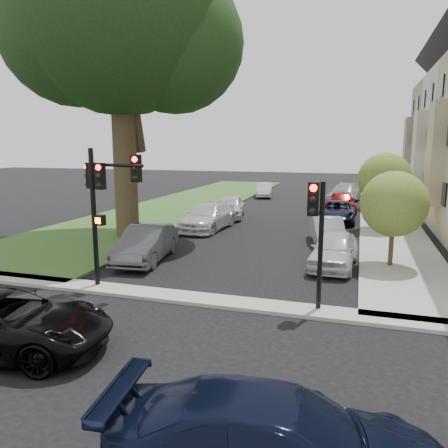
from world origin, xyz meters
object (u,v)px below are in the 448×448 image
(car_parked_1, at_px, (327,231))
(car_parked_9, at_px, (264,190))
(car_parked_2, at_px, (337,212))
(car_parked_7, at_px, (230,206))
(car_parked_6, at_px, (208,217))
(car_parked_4, at_px, (344,193))
(car_parked_3, at_px, (342,201))
(small_tree_a, at_px, (394,204))
(car_parked_0, at_px, (334,250))
(car_parked_5, at_px, (146,243))
(small_tree_c, at_px, (378,176))
(small_tree_b, at_px, (385,179))
(traffic_signal_main, at_px, (103,193))
(traffic_signal_secondary, at_px, (317,222))
(eucalyptus, at_px, (118,7))
(car_cross_far, at_px, (279,446))
(car_cross_near, at_px, (0,323))

(car_parked_1, distance_m, car_parked_9, 20.54)
(car_parked_2, bearing_deg, car_parked_7, -178.70)
(car_parked_6, xyz_separation_m, car_parked_9, (-0.33, 17.11, -0.08))
(car_parked_4, xyz_separation_m, car_parked_6, (-7.23, -15.30, -0.03))
(car_parked_7, bearing_deg, car_parked_2, -8.14)
(car_parked_3, relative_size, car_parked_6, 0.85)
(car_parked_7, distance_m, car_parked_9, 12.59)
(small_tree_a, height_order, car_parked_9, small_tree_a)
(car_parked_0, distance_m, car_parked_5, 7.94)
(small_tree_c, bearing_deg, car_parked_1, -101.20)
(car_parked_5, xyz_separation_m, car_parked_6, (0.18, 7.56, -0.01))
(small_tree_b, distance_m, traffic_signal_main, 16.98)
(traffic_signal_main, relative_size, car_parked_0, 1.14)
(traffic_signal_secondary, height_order, car_parked_9, traffic_signal_secondary)
(traffic_signal_secondary, height_order, car_parked_0, traffic_signal_secondary)
(car_parked_4, bearing_deg, car_parked_7, -114.33)
(car_parked_7, xyz_separation_m, car_parked_9, (-0.35, 12.58, -0.09))
(eucalyptus, bearing_deg, car_parked_0, -14.12)
(car_parked_0, xyz_separation_m, car_parked_9, (-7.96, 23.25, -0.04))
(traffic_signal_main, xyz_separation_m, car_parked_1, (6.84, 9.27, -2.67))
(car_parked_2, height_order, car_parked_7, car_parked_7)
(small_tree_a, height_order, car_parked_7, small_tree_a)
(car_parked_1, distance_m, car_parked_7, 9.64)
(car_cross_far, height_order, car_parked_3, car_parked_3)
(car_parked_1, xyz_separation_m, car_parked_9, (-7.41, 19.15, 0.00))
(car_parked_4, xyz_separation_m, car_parked_5, (-7.40, -22.86, -0.02))
(car_parked_5, relative_size, car_parked_7, 1.03)
(traffic_signal_main, xyz_separation_m, car_parked_9, (-0.57, 28.42, -2.67))
(car_parked_2, bearing_deg, car_parked_0, -89.35)
(small_tree_c, distance_m, car_parked_7, 12.48)
(small_tree_b, xyz_separation_m, car_parked_3, (-2.55, 7.05, -2.26))
(traffic_signal_main, relative_size, traffic_signal_secondary, 1.24)
(car_parked_4, bearing_deg, car_parked_0, -79.45)
(small_tree_a, bearing_deg, small_tree_c, 90.00)
(eucalyptus, relative_size, car_parked_5, 3.69)
(traffic_signal_secondary, bearing_deg, small_tree_a, 66.69)
(traffic_signal_main, xyz_separation_m, car_parked_3, (7.07, 21.03, -2.59))
(car_parked_0, bearing_deg, small_tree_a, 17.53)
(car_cross_near, xyz_separation_m, car_parked_9, (-0.73, 33.38, -0.06))
(car_parked_1, relative_size, car_parked_9, 0.99)
(car_parked_5, height_order, car_parked_7, car_parked_7)
(small_tree_b, height_order, car_cross_far, small_tree_b)
(car_parked_6, height_order, car_parked_7, car_parked_7)
(eucalyptus, xyz_separation_m, car_parked_2, (10.73, 8.23, -11.10))
(small_tree_b, distance_m, car_parked_5, 14.50)
(car_cross_far, distance_m, car_parked_9, 36.57)
(car_parked_5, bearing_deg, car_parked_0, 2.47)
(car_parked_0, bearing_deg, car_parked_2, 96.00)
(car_cross_near, distance_m, car_parked_6, 16.27)
(small_tree_a, xyz_separation_m, car_parked_1, (-2.78, 3.54, -1.95))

